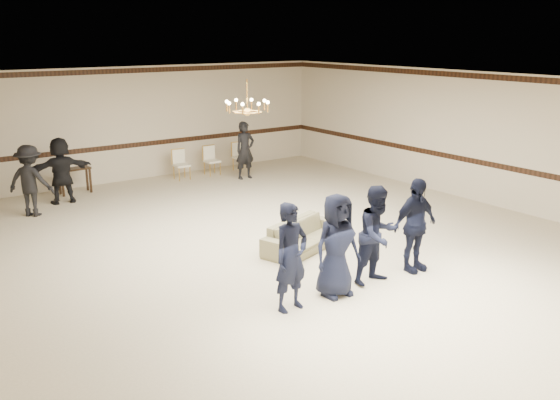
{
  "coord_description": "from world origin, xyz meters",
  "views": [
    {
      "loc": [
        -6.6,
        -9.35,
        4.08
      ],
      "look_at": [
        -0.26,
        -0.5,
        1.09
      ],
      "focal_mm": 38.98,
      "sensor_mm": 36.0,
      "label": 1
    }
  ],
  "objects_px": {
    "adult_right": "(245,150)",
    "console_table": "(75,181)",
    "adult_mid": "(61,170)",
    "banquet_chair_right": "(241,157)",
    "chandelier": "(247,96)",
    "adult_left": "(30,181)",
    "boy_d": "(415,225)",
    "banquet_chair_mid": "(212,161)",
    "boy_b": "(337,245)",
    "settee": "(305,235)",
    "banquet_chair_left": "(182,165)",
    "boy_a": "(291,257)",
    "boy_c": "(378,235)"
  },
  "relations": [
    {
      "from": "adult_mid",
      "to": "console_table",
      "type": "xyz_separation_m",
      "value": [
        0.54,
        0.75,
        -0.49
      ]
    },
    {
      "from": "boy_d",
      "to": "banquet_chair_mid",
      "type": "relative_size",
      "value": 1.97
    },
    {
      "from": "boy_d",
      "to": "banquet_chair_mid",
      "type": "height_order",
      "value": "boy_d"
    },
    {
      "from": "boy_a",
      "to": "adult_right",
      "type": "height_order",
      "value": "boy_a"
    },
    {
      "from": "settee",
      "to": "banquet_chair_mid",
      "type": "height_order",
      "value": "banquet_chair_mid"
    },
    {
      "from": "banquet_chair_right",
      "to": "chandelier",
      "type": "bearing_deg",
      "value": -118.41
    },
    {
      "from": "adult_right",
      "to": "banquet_chair_mid",
      "type": "xyz_separation_m",
      "value": [
        -0.56,
        0.95,
        -0.4
      ]
    },
    {
      "from": "boy_d",
      "to": "banquet_chair_mid",
      "type": "xyz_separation_m",
      "value": [
        0.83,
        8.69,
        -0.41
      ]
    },
    {
      "from": "boy_d",
      "to": "console_table",
      "type": "relative_size",
      "value": 2.08
    },
    {
      "from": "adult_right",
      "to": "banquet_chair_left",
      "type": "relative_size",
      "value": 1.93
    },
    {
      "from": "adult_mid",
      "to": "banquet_chair_right",
      "type": "bearing_deg",
      "value": -168.71
    },
    {
      "from": "chandelier",
      "to": "boy_d",
      "type": "relative_size",
      "value": 0.56
    },
    {
      "from": "boy_b",
      "to": "banquet_chair_mid",
      "type": "relative_size",
      "value": 1.97
    },
    {
      "from": "chandelier",
      "to": "boy_d",
      "type": "height_order",
      "value": "chandelier"
    },
    {
      "from": "adult_right",
      "to": "banquet_chair_left",
      "type": "distance_m",
      "value": 1.87
    },
    {
      "from": "boy_b",
      "to": "adult_mid",
      "type": "xyz_separation_m",
      "value": [
        -1.9,
        8.14,
        -0.02
      ]
    },
    {
      "from": "boy_a",
      "to": "boy_d",
      "type": "height_order",
      "value": "same"
    },
    {
      "from": "adult_right",
      "to": "banquet_chair_right",
      "type": "bearing_deg",
      "value": 65.77
    },
    {
      "from": "adult_left",
      "to": "adult_right",
      "type": "height_order",
      "value": "same"
    },
    {
      "from": "adult_mid",
      "to": "banquet_chair_mid",
      "type": "height_order",
      "value": "adult_mid"
    },
    {
      "from": "adult_right",
      "to": "banquet_chair_left",
      "type": "xyz_separation_m",
      "value": [
        -1.56,
        0.95,
        -0.4
      ]
    },
    {
      "from": "banquet_chair_mid",
      "to": "banquet_chair_left",
      "type": "bearing_deg",
      "value": 179.26
    },
    {
      "from": "settee",
      "to": "boy_d",
      "type": "bearing_deg",
      "value": -84.3
    },
    {
      "from": "boy_a",
      "to": "adult_mid",
      "type": "xyz_separation_m",
      "value": [
        -1.0,
        8.14,
        -0.02
      ]
    },
    {
      "from": "boy_a",
      "to": "banquet_chair_mid",
      "type": "relative_size",
      "value": 1.97
    },
    {
      "from": "settee",
      "to": "banquet_chair_left",
      "type": "height_order",
      "value": "banquet_chair_left"
    },
    {
      "from": "adult_left",
      "to": "adult_mid",
      "type": "relative_size",
      "value": 1.0
    },
    {
      "from": "banquet_chair_mid",
      "to": "console_table",
      "type": "height_order",
      "value": "banquet_chair_mid"
    },
    {
      "from": "boy_b",
      "to": "boy_c",
      "type": "distance_m",
      "value": 0.9
    },
    {
      "from": "chandelier",
      "to": "adult_left",
      "type": "bearing_deg",
      "value": 130.8
    },
    {
      "from": "adult_right",
      "to": "console_table",
      "type": "bearing_deg",
      "value": 166.45
    },
    {
      "from": "boy_d",
      "to": "adult_mid",
      "type": "bearing_deg",
      "value": 115.0
    },
    {
      "from": "boy_b",
      "to": "adult_left",
      "type": "height_order",
      "value": "boy_b"
    },
    {
      "from": "boy_b",
      "to": "boy_d",
      "type": "xyz_separation_m",
      "value": [
        1.8,
        0.0,
        0.0
      ]
    },
    {
      "from": "boy_a",
      "to": "boy_c",
      "type": "relative_size",
      "value": 1.0
    },
    {
      "from": "boy_b",
      "to": "adult_left",
      "type": "relative_size",
      "value": 1.02
    },
    {
      "from": "banquet_chair_right",
      "to": "console_table",
      "type": "bearing_deg",
      "value": 179.69
    },
    {
      "from": "chandelier",
      "to": "banquet_chair_right",
      "type": "bearing_deg",
      "value": 59.61
    },
    {
      "from": "settee",
      "to": "adult_right",
      "type": "bearing_deg",
      "value": 50.2
    },
    {
      "from": "boy_a",
      "to": "adult_right",
      "type": "xyz_separation_m",
      "value": [
        4.1,
        7.74,
        -0.02
      ]
    },
    {
      "from": "boy_d",
      "to": "adult_left",
      "type": "relative_size",
      "value": 1.02
    },
    {
      "from": "settee",
      "to": "adult_right",
      "type": "distance_m",
      "value": 6.2
    },
    {
      "from": "boy_c",
      "to": "adult_mid",
      "type": "distance_m",
      "value": 8.61
    },
    {
      "from": "adult_left",
      "to": "adult_mid",
      "type": "bearing_deg",
      "value": -98.96
    },
    {
      "from": "boy_b",
      "to": "banquet_chair_right",
      "type": "height_order",
      "value": "boy_b"
    },
    {
      "from": "boy_d",
      "to": "banquet_chair_left",
      "type": "xyz_separation_m",
      "value": [
        -0.17,
        8.69,
        -0.41
      ]
    },
    {
      "from": "boy_b",
      "to": "adult_left",
      "type": "bearing_deg",
      "value": 112.91
    },
    {
      "from": "adult_left",
      "to": "adult_mid",
      "type": "distance_m",
      "value": 1.14
    },
    {
      "from": "adult_mid",
      "to": "adult_left",
      "type": "bearing_deg",
      "value": 43.54
    },
    {
      "from": "console_table",
      "to": "adult_mid",
      "type": "bearing_deg",
      "value": -130.67
    }
  ]
}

